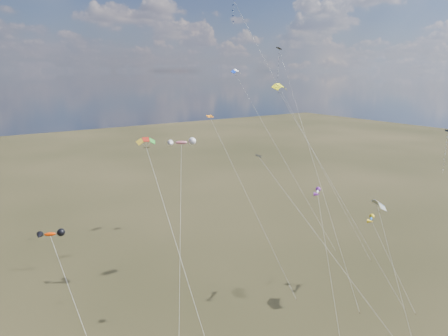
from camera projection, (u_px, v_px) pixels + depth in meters
diamond_black_high at (283, 76)px, 72.52m from camera, size 10.34×29.45×35.80m
diamond_navy_tall at (249, 38)px, 66.94m from camera, size 14.99×20.98×43.31m
diamond_black_mid at (308, 222)px, 45.61m from camera, size 10.25×16.51×22.08m
diamond_orange_center at (235, 170)px, 56.13m from camera, size 7.56×12.13×25.48m
parafoil_yellow at (280, 86)px, 56.93m from camera, size 9.40×18.54×30.18m
parafoil_blue_white at (237, 72)px, 74.20m from camera, size 10.12×19.52×32.19m
parafoil_striped at (380, 203)px, 51.96m from camera, size 5.06×10.45×15.54m
parafoil_tricolor at (147, 141)px, 42.17m from camera, size 2.13×16.80×24.96m
novelty_orange_black at (50, 235)px, 42.31m from camera, size 3.32×13.87×15.16m
novelty_white_purple at (318, 193)px, 53.40m from camera, size 5.93×10.41×16.15m
novelty_redwhite_stripe at (181, 143)px, 55.77m from camera, size 9.87×14.65×22.41m
novelty_blue_yellow at (371, 219)px, 56.62m from camera, size 2.12×8.76×11.51m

